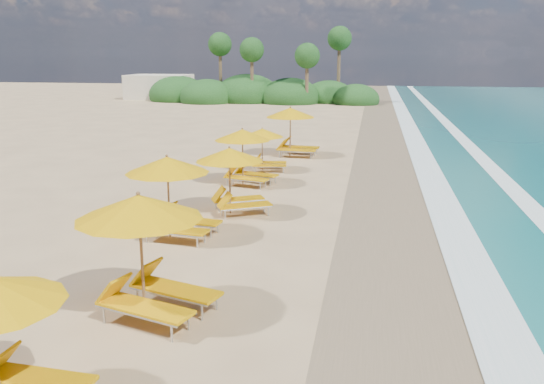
{
  "coord_description": "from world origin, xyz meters",
  "views": [
    {
      "loc": [
        2.92,
        -16.39,
        5.28
      ],
      "look_at": [
        0.0,
        0.0,
        1.2
      ],
      "focal_mm": 37.55,
      "sensor_mm": 36.0,
      "label": 1
    }
  ],
  "objects": [
    {
      "name": "station_6",
      "position": [
        -1.88,
        8.88,
        1.12
      ],
      "size": [
        2.36,
        2.24,
        2.0
      ],
      "rotation": [
        0.0,
        0.0,
        0.15
      ],
      "color": "olive",
      "rests_on": "ground"
    },
    {
      "name": "beach_building",
      "position": [
        -22.0,
        48.0,
        1.4
      ],
      "size": [
        7.0,
        5.0,
        2.8
      ],
      "primitive_type": "cube",
      "color": "beige",
      "rests_on": "ground"
    },
    {
      "name": "station_2",
      "position": [
        -1.44,
        -6.12,
        1.46
      ],
      "size": [
        3.29,
        3.21,
        2.61
      ],
      "rotation": [
        0.0,
        0.0,
        -0.3
      ],
      "color": "olive",
      "rests_on": "ground"
    },
    {
      "name": "surf_foam",
      "position": [
        6.7,
        0.0,
        0.03
      ],
      "size": [
        4.0,
        160.0,
        0.01
      ],
      "color": "white",
      "rests_on": "ground"
    },
    {
      "name": "station_5",
      "position": [
        -2.12,
        5.95,
        1.31
      ],
      "size": [
        2.92,
        2.83,
        2.34
      ],
      "rotation": [
        0.0,
        0.0,
        -0.27
      ],
      "color": "olive",
      "rests_on": "ground"
    },
    {
      "name": "treeline",
      "position": [
        -9.94,
        45.51,
        1.0
      ],
      "size": [
        25.8,
        8.8,
        9.74
      ],
      "color": "#163D14",
      "rests_on": "ground"
    },
    {
      "name": "wet_sand",
      "position": [
        4.0,
        0.0,
        0.01
      ],
      "size": [
        4.0,
        160.0,
        0.01
      ],
      "primitive_type": "cube",
      "color": "#856E4F",
      "rests_on": "ground"
    },
    {
      "name": "station_3",
      "position": [
        -2.67,
        -1.17,
        1.38
      ],
      "size": [
        2.86,
        2.71,
        2.46
      ],
      "rotation": [
        0.0,
        0.0,
        -0.13
      ],
      "color": "olive",
      "rests_on": "ground"
    },
    {
      "name": "station_7",
      "position": [
        -1.14,
        12.93,
        1.45
      ],
      "size": [
        2.94,
        2.75,
        2.59
      ],
      "rotation": [
        0.0,
        0.0,
        -0.08
      ],
      "color": "olive",
      "rests_on": "ground"
    },
    {
      "name": "station_4",
      "position": [
        -1.56,
        1.68,
        1.29
      ],
      "size": [
        3.06,
        3.06,
        2.3
      ],
      "rotation": [
        0.0,
        0.0,
        0.49
      ],
      "color": "olive",
      "rests_on": "ground"
    },
    {
      "name": "ground",
      "position": [
        0.0,
        0.0,
        0.0
      ],
      "size": [
        160.0,
        160.0,
        0.0
      ],
      "primitive_type": "plane",
      "color": "tan",
      "rests_on": "ground"
    },
    {
      "name": "station_1",
      "position": [
        -2.26,
        -9.67,
        1.26
      ],
      "size": [
        2.51,
        2.34,
        2.25
      ],
      "rotation": [
        0.0,
        0.0,
        -0.06
      ],
      "color": "olive",
      "rests_on": "ground"
    }
  ]
}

